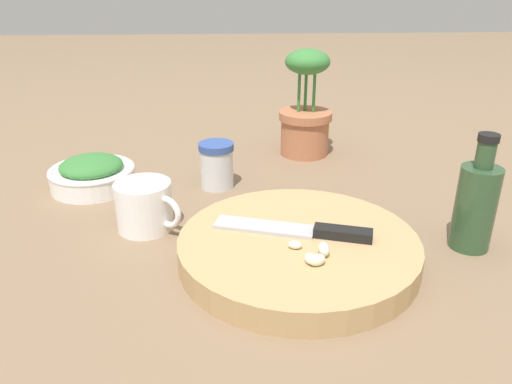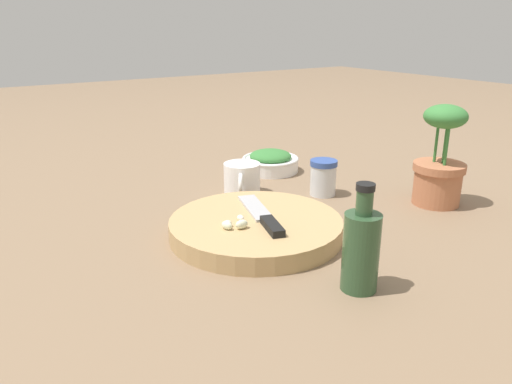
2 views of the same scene
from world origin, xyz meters
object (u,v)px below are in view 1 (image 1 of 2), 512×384
Objects in this scene: cutting_board at (298,249)px; coffee_mug at (145,206)px; oil_bottle at (476,204)px; spice_jar at (217,165)px; potted_herb at (306,112)px; garlic_cloves at (315,253)px; chef_knife at (302,230)px; herb_bowl at (92,174)px.

coffee_mug is (-0.21, 0.10, 0.02)m from cutting_board.
cutting_board is at bearing -25.60° from coffee_mug.
coffee_mug is at bearing 170.06° from oil_bottle.
coffee_mug is at bearing -123.98° from spice_jar.
spice_jar is at bearing 56.02° from coffee_mug.
potted_herb is at bearing 80.66° from cutting_board.
spice_jar is (-0.12, 0.30, -0.00)m from garlic_cloves.
garlic_cloves is 0.47m from potted_herb.
oil_bottle is (0.24, 0.02, 0.05)m from cutting_board.
potted_herb reaches higher than oil_bottle.
oil_bottle reaches higher than chef_knife.
chef_knife is at bearing -36.68° from herb_bowl.
herb_bowl is 1.47× the size of coffee_mug.
potted_herb is at bearing 8.14° from chef_knife.
herb_bowl is 0.19m from coffee_mug.
potted_herb is (0.07, 0.41, 0.07)m from cutting_board.
cutting_board is at bearing -99.34° from potted_herb.
cutting_board is at bearing 103.11° from garlic_cloves.
chef_knife is at bearing -22.40° from coffee_mug.
herb_bowl is at bearing 137.41° from garlic_cloves.
herb_bowl is (-0.32, 0.26, 0.01)m from cutting_board.
spice_jar is at bearing 111.81° from garlic_cloves.
herb_bowl is 0.22m from spice_jar.
chef_knife is 2.59× the size of spice_jar.
cutting_board is 0.02m from chef_knife.
oil_bottle is (0.45, -0.08, 0.03)m from coffee_mug.
spice_jar is at bearing 42.59° from chef_knife.
coffee_mug is at bearing 145.55° from garlic_cloves.
garlic_cloves is at bearing -76.89° from cutting_board.
potted_herb is at bearing 113.56° from oil_bottle.
chef_knife is at bearing -64.37° from spice_jar.
spice_jar is at bearing 113.50° from cutting_board.
garlic_cloves is at bearing -157.27° from chef_knife.
garlic_cloves is 0.36× the size of oil_bottle.
herb_bowl reaches higher than cutting_board.
chef_knife reaches higher than cutting_board.
spice_jar is (-0.11, 0.25, 0.02)m from cutting_board.
potted_herb reaches higher than garlic_cloves.
chef_knife is 2.08× the size of coffee_mug.
coffee_mug is at bearing -53.90° from herb_bowl.
garlic_cloves reaches higher than chef_knife.
oil_bottle is at bearing 5.26° from cutting_board.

